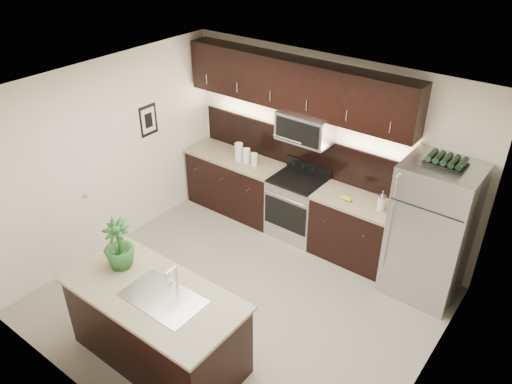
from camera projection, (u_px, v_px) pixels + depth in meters
ground at (239, 301)px, 6.32m from camera, size 4.50×4.50×0.00m
room_walls at (226, 184)px, 5.49m from camera, size 4.52×4.02×2.71m
counter_run at (286, 202)px, 7.47m from camera, size 3.51×0.65×0.94m
upper_fixtures at (297, 93)px, 6.70m from camera, size 3.49×0.40×1.66m
island at (157, 325)px, 5.34m from camera, size 1.96×0.96×0.94m
sink_faucet at (164, 297)px, 5.02m from camera, size 0.84×0.50×0.28m
refrigerator at (431, 231)px, 6.08m from camera, size 0.88×0.79×1.82m
wine_rack at (446, 161)px, 5.58m from camera, size 0.45×0.28×0.11m
plant at (118, 244)px, 5.32m from camera, size 0.39×0.39×0.58m
canisters at (245, 155)px, 7.51m from camera, size 0.41×0.13×0.27m
french_press at (381, 203)px, 6.37m from camera, size 0.10×0.10×0.28m
bananas at (344, 197)px, 6.66m from camera, size 0.17×0.13×0.05m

